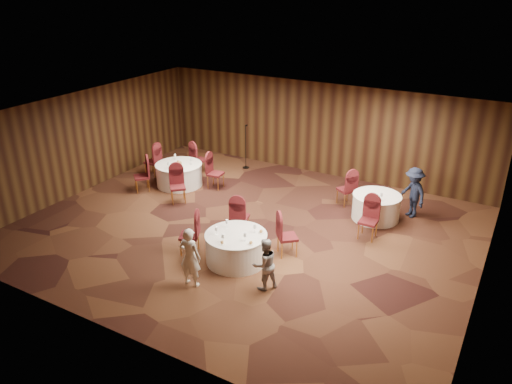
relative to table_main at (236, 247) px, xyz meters
The scene contains 15 objects.
ground 1.71m from the table_main, 112.27° to the left, with size 12.00×12.00×0.00m, color black.
room_shell 2.30m from the table_main, 112.27° to the left, with size 12.00×12.00×12.00m.
table_main is the anchor object (origin of this frame).
table_left 5.26m from the table_main, 142.88° to the left, with size 1.54×1.54×0.74m.
table_right 4.58m from the table_main, 60.18° to the left, with size 1.37×1.37×0.74m.
chairs_main 0.73m from the table_main, 116.24° to the left, with size 2.90×2.18×1.00m.
chairs_left 5.26m from the table_main, 143.51° to the left, with size 3.09×3.01×1.00m.
chairs_right 4.03m from the table_main, 63.24° to the left, with size 1.87×2.36×1.00m.
tabletop_main 0.50m from the table_main, 38.12° to the right, with size 1.07×1.07×0.22m.
tabletop_left 5.28m from the table_main, 142.89° to the left, with size 0.80×0.81×0.22m.
tabletop_right 4.47m from the table_main, 56.34° to the left, with size 0.08×0.08×0.22m.
mic_stand 6.44m from the table_main, 118.58° to the left, with size 0.24×0.24×1.62m.
woman_a 1.46m from the table_main, 104.49° to the right, with size 0.52×0.34×1.44m, color silver.
woman_b 1.36m from the table_main, 29.87° to the right, with size 0.60×0.47×1.24m, color #9D9DA2.
man_c 5.60m from the table_main, 55.99° to the left, with size 0.97×0.56×1.50m, color black.
Camera 1 is at (6.30, -10.52, 6.53)m, focal length 35.00 mm.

